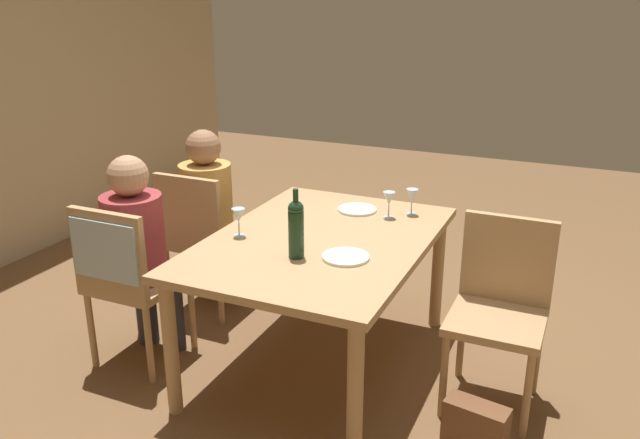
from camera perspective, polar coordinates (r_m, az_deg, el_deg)
ground_plane at (r=3.64m, az=0.00°, el=-12.50°), size 10.00×10.00×0.00m
dining_table at (r=3.34m, az=0.00°, el=-2.99°), size 1.50×1.07×0.74m
chair_far_right at (r=4.01m, az=-10.52°, el=-1.18°), size 0.44×0.44×0.92m
chair_far_left at (r=3.47m, az=-17.18°, el=-4.04°), size 0.46×0.44×0.92m
chair_near at (r=3.24m, az=15.68°, el=-6.81°), size 0.44×0.44×0.92m
person_woman_host at (r=4.05m, az=-9.74°, el=1.08°), size 0.36×0.32×1.16m
person_man_bearded at (r=3.55m, az=-15.73°, el=-2.14°), size 0.36×0.32×1.15m
wine_bottle_tall_green at (r=3.02m, az=-2.08°, el=-0.69°), size 0.08×0.08×0.34m
wine_glass_near_left at (r=3.32m, az=-7.21°, el=0.27°), size 0.07×0.07×0.15m
wine_glass_centre at (r=3.65m, az=8.13°, el=2.03°), size 0.07×0.07×0.15m
wine_glass_near_right at (r=3.59m, az=6.11°, el=1.79°), size 0.07×0.07×0.15m
dinner_plate_host at (r=3.72m, az=3.30°, el=0.89°), size 0.23×0.23×0.01m
dinner_plate_guest_left at (r=3.06m, az=2.28°, el=-3.32°), size 0.23×0.23×0.01m
handbag at (r=3.09m, az=13.57°, el=-17.29°), size 0.17×0.30×0.22m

